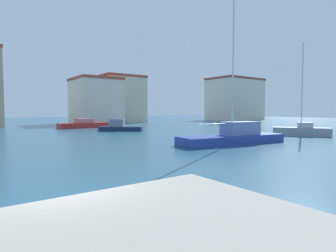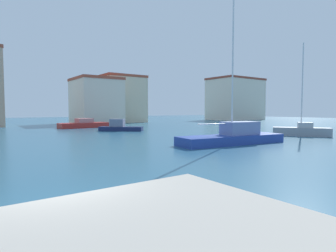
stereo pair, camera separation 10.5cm
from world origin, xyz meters
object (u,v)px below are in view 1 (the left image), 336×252
at_px(sailboat_grey_far_right, 301,130).
at_px(motorboat_navy_inner_mooring, 120,127).
at_px(motorboat_red_behind_lamppost, 84,124).
at_px(sailboat_blue_mid_harbor, 234,136).

relative_size(sailboat_grey_far_right, motorboat_navy_inner_mooring, 1.84).
height_order(motorboat_red_behind_lamppost, sailboat_blue_mid_harbor, sailboat_blue_mid_harbor).
xyz_separation_m(motorboat_red_behind_lamppost, motorboat_navy_inner_mooring, (1.61, -8.72, 0.00)).
bearing_deg(motorboat_navy_inner_mooring, motorboat_red_behind_lamppost, 100.47).
xyz_separation_m(motorboat_navy_inner_mooring, sailboat_blue_mid_harbor, (1.36, -17.16, 0.12)).
bearing_deg(motorboat_red_behind_lamppost, sailboat_blue_mid_harbor, -83.45).
height_order(motorboat_red_behind_lamppost, motorboat_navy_inner_mooring, motorboat_navy_inner_mooring).
xyz_separation_m(sailboat_grey_far_right, motorboat_navy_inner_mooring, (-11.82, 16.88, -0.07)).
xyz_separation_m(sailboat_grey_far_right, motorboat_red_behind_lamppost, (-13.43, 25.60, -0.07)).
relative_size(motorboat_red_behind_lamppost, sailboat_blue_mid_harbor, 0.55).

